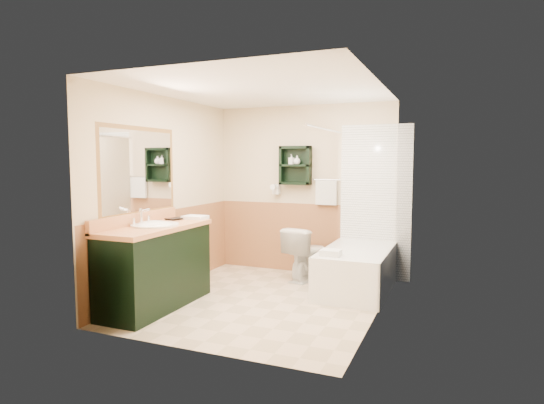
% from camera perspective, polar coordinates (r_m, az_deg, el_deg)
% --- Properties ---
extents(floor, '(3.00, 3.00, 0.00)m').
position_cam_1_polar(floor, '(5.38, -1.21, -12.26)').
color(floor, beige).
rests_on(floor, ground).
extents(back_wall, '(2.60, 0.04, 2.40)m').
position_cam_1_polar(back_wall, '(6.57, 4.08, 1.56)').
color(back_wall, beige).
rests_on(back_wall, ground).
extents(left_wall, '(0.04, 3.00, 2.40)m').
position_cam_1_polar(left_wall, '(5.81, -13.26, 0.96)').
color(left_wall, beige).
rests_on(left_wall, ground).
extents(right_wall, '(0.04, 3.00, 2.40)m').
position_cam_1_polar(right_wall, '(4.78, 13.42, 0.08)').
color(right_wall, beige).
rests_on(right_wall, ground).
extents(ceiling, '(2.60, 3.00, 0.04)m').
position_cam_1_polar(ceiling, '(5.20, -1.26, 14.11)').
color(ceiling, white).
rests_on(ceiling, back_wall).
extents(wainscot_left, '(2.98, 2.98, 1.00)m').
position_cam_1_polar(wainscot_left, '(5.88, -12.84, -5.87)').
color(wainscot_left, '#B7794A').
rests_on(wainscot_left, left_wall).
extents(wainscot_back, '(2.58, 2.58, 1.00)m').
position_cam_1_polar(wainscot_back, '(6.62, 3.95, -4.52)').
color(wainscot_back, '#B7794A').
rests_on(wainscot_back, back_wall).
extents(mirror_frame, '(1.30, 1.30, 1.00)m').
position_cam_1_polar(mirror_frame, '(5.32, -16.34, 3.75)').
color(mirror_frame, brown).
rests_on(mirror_frame, left_wall).
extents(mirror_glass, '(1.20, 1.20, 0.90)m').
position_cam_1_polar(mirror_glass, '(5.32, -16.30, 3.75)').
color(mirror_glass, white).
rests_on(mirror_glass, left_wall).
extents(tile_right, '(1.50, 1.50, 2.10)m').
position_cam_1_polar(tile_right, '(5.54, 14.19, -0.81)').
color(tile_right, white).
rests_on(tile_right, right_wall).
extents(tile_back, '(0.95, 0.95, 2.10)m').
position_cam_1_polar(tile_back, '(6.29, 12.84, -0.09)').
color(tile_back, white).
rests_on(tile_back, back_wall).
extents(tile_accent, '(1.50, 1.50, 0.10)m').
position_cam_1_polar(tile_accent, '(5.52, 14.29, 8.00)').
color(tile_accent, '#14472C').
rests_on(tile_accent, right_wall).
extents(wall_shelf, '(0.45, 0.15, 0.55)m').
position_cam_1_polar(wall_shelf, '(6.48, 2.94, 4.61)').
color(wall_shelf, black).
rests_on(wall_shelf, back_wall).
extents(hair_dryer, '(0.10, 0.24, 0.18)m').
position_cam_1_polar(hair_dryer, '(6.62, 0.55, 1.60)').
color(hair_dryer, white).
rests_on(hair_dryer, back_wall).
extents(towel_bar, '(0.40, 0.06, 0.40)m').
position_cam_1_polar(towel_bar, '(6.39, 6.87, 2.78)').
color(towel_bar, white).
rests_on(towel_bar, back_wall).
extents(curtain_rod, '(0.03, 1.60, 0.03)m').
position_cam_1_polar(curtain_rod, '(5.68, 6.81, 9.05)').
color(curtain_rod, silver).
rests_on(curtain_rod, back_wall).
extents(shower_curtain, '(1.05, 1.05, 1.70)m').
position_cam_1_polar(shower_curtain, '(5.85, 7.18, 0.60)').
color(shower_curtain, beige).
rests_on(shower_curtain, curtain_rod).
extents(vanity, '(0.59, 1.44, 0.91)m').
position_cam_1_polar(vanity, '(5.20, -14.36, -7.85)').
color(vanity, black).
rests_on(vanity, ground).
extents(bathtub, '(0.79, 1.50, 0.53)m').
position_cam_1_polar(bathtub, '(5.82, 10.65, -8.32)').
color(bathtub, white).
rests_on(bathtub, ground).
extents(toilet, '(0.57, 0.80, 0.71)m').
position_cam_1_polar(toilet, '(6.23, 4.38, -6.48)').
color(toilet, white).
rests_on(toilet, ground).
extents(counter_towel, '(0.27, 0.21, 0.04)m').
position_cam_1_polar(counter_towel, '(5.60, -9.62, -1.91)').
color(counter_towel, white).
rests_on(counter_towel, vanity).
extents(vanity_book, '(0.16, 0.06, 0.21)m').
position_cam_1_polar(vanity_book, '(5.64, -12.57, -1.02)').
color(vanity_book, black).
rests_on(vanity_book, vanity).
extents(tub_towel, '(0.23, 0.19, 0.07)m').
position_cam_1_polar(tub_towel, '(5.28, 7.39, -6.33)').
color(tub_towel, white).
rests_on(tub_towel, bathtub).
extents(soap_bottle_a, '(0.10, 0.15, 0.06)m').
position_cam_1_polar(soap_bottle_a, '(6.49, 2.45, 5.03)').
color(soap_bottle_a, white).
rests_on(soap_bottle_a, wall_shelf).
extents(soap_bottle_b, '(0.13, 0.15, 0.10)m').
position_cam_1_polar(soap_bottle_b, '(6.47, 3.16, 5.17)').
color(soap_bottle_b, white).
rests_on(soap_bottle_b, wall_shelf).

